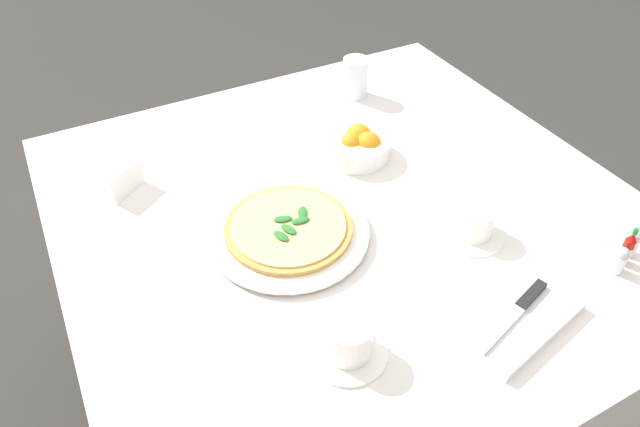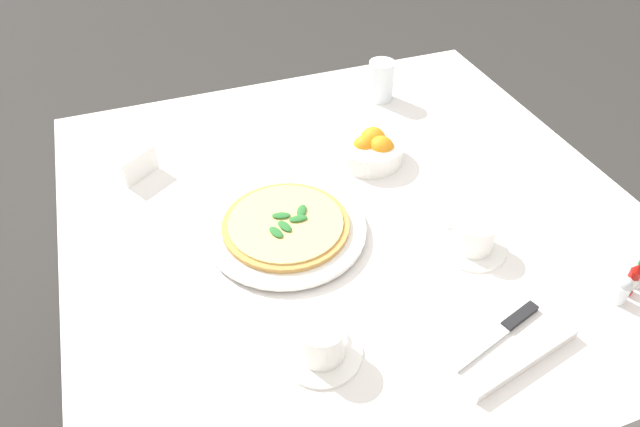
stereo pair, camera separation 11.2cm
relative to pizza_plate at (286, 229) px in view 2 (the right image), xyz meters
The scene contains 14 objects.
ground_plane 0.77m from the pizza_plate, behind, with size 8.00×8.00×0.00m, color #33302D.
dining_table 0.21m from the pizza_plate, behind, with size 1.13×1.13×0.74m.
pizza_plate is the anchor object (origin of this frame).
pizza 0.01m from the pizza_plate, 154.13° to the left, with size 0.25×0.25×0.02m.
coffee_cup_center_back 0.28m from the pizza_plate, 83.84° to the left, with size 0.13×0.13×0.07m.
coffee_cup_right_edge 0.35m from the pizza_plate, 153.63° to the left, with size 0.13×0.13×0.06m.
water_glass_left_edge 0.56m from the pizza_plate, 133.43° to the right, with size 0.07×0.07×0.10m.
napkin_folded 0.43m from the pizza_plate, 124.58° to the left, with size 0.24×0.17×0.02m.
dinner_knife 0.43m from the pizza_plate, 124.22° to the left, with size 0.19×0.08×0.01m.
citrus_bowl 0.31m from the pizza_plate, 146.15° to the right, with size 0.15×0.15×0.07m.
hot_sauce_bottle 0.62m from the pizza_plate, 146.04° to the left, with size 0.02×0.02×0.08m.
salt_shaker 0.60m from the pizza_plate, 143.76° to the left, with size 0.03×0.03×0.06m.
pepper_shaker 0.64m from the pizza_plate, 148.20° to the left, with size 0.03×0.03×0.06m.
menu_card 0.36m from the pizza_plate, 49.06° to the right, with size 0.08×0.06×0.06m.
Camera 2 is at (0.36, 0.80, 1.50)m, focal length 32.03 mm.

